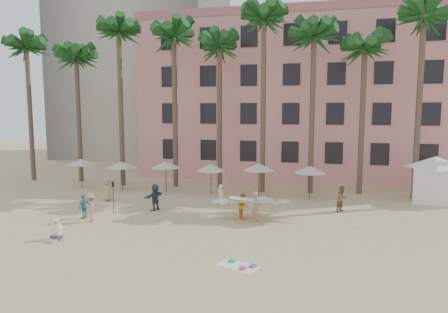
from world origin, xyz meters
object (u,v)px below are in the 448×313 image
carrier_yellow (256,205)px  carrier_white (243,204)px  pink_hotel (314,100)px  cabana (435,175)px

carrier_yellow → carrier_white: bearing=145.9°
pink_hotel → carrier_yellow: (-3.15, -20.69, -6.92)m
pink_hotel → carrier_white: 21.65m
cabana → carrier_white: (-13.39, -7.93, -1.15)m
pink_hotel → cabana: bearing=-52.5°
pink_hotel → cabana: pink_hotel is taller
cabana → carrier_white: cabana is taller
carrier_yellow → cabana: bearing=34.6°
cabana → carrier_yellow: size_ratio=1.51×
cabana → carrier_yellow: 15.14m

